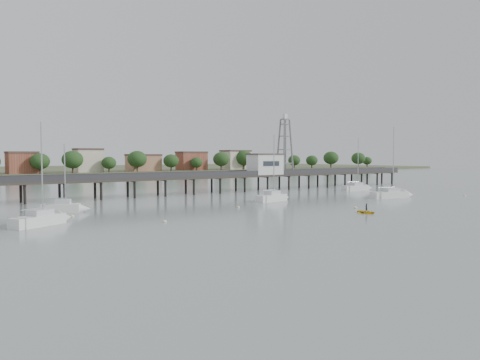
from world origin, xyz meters
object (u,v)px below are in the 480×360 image
object	(u,v)px
pier	(176,178)
sailboat_a	(49,219)
sailboat_e	(360,188)
sailboat_d	(397,194)
sailboat_c	(277,197)
lattice_tower	(285,147)
sailboat_b	(69,208)
yellow_dinghy	(366,213)

from	to	relation	value
pier	sailboat_a	size ratio (longest dim) A/B	10.91
sailboat_e	sailboat_d	bearing A→B (deg)	-111.08
pier	sailboat_e	bearing A→B (deg)	-16.96
pier	sailboat_c	world-z (taller)	sailboat_c
lattice_tower	sailboat_b	world-z (taller)	lattice_tower
sailboat_e	pier	bearing A→B (deg)	169.82
sailboat_e	sailboat_b	xyz separation A→B (m)	(-72.84, -4.90, 0.02)
sailboat_b	sailboat_a	bearing A→B (deg)	-91.41
lattice_tower	yellow_dinghy	size ratio (longest dim) A/B	5.32
sailboat_a	yellow_dinghy	xyz separation A→B (m)	(42.45, -15.75, -0.64)
sailboat_c	lattice_tower	bearing A→B (deg)	35.74
lattice_tower	sailboat_d	world-z (taller)	lattice_tower
sailboat_d	sailboat_b	size ratio (longest dim) A/B	1.41
sailboat_e	sailboat_b	distance (m)	73.00
sailboat_b	yellow_dinghy	xyz separation A→B (m)	(36.87, -27.14, -0.65)
sailboat_d	sailboat_b	distance (m)	64.66
pier	sailboat_b	distance (m)	33.69
sailboat_e	sailboat_c	bearing A→B (deg)	-158.82
sailboat_a	sailboat_c	bearing A→B (deg)	-20.59
sailboat_c	sailboat_a	size ratio (longest dim) A/B	0.98
sailboat_e	sailboat_a	bearing A→B (deg)	-161.49
sailboat_e	sailboat_c	distance (m)	35.76
sailboat_a	yellow_dinghy	size ratio (longest dim) A/B	4.72
sailboat_c	yellow_dinghy	world-z (taller)	sailboat_c
sailboat_c	sailboat_b	distance (m)	38.41
pier	sailboat_b	bearing A→B (deg)	-146.33
sailboat_c	sailboat_b	xyz separation A→B (m)	(-38.20, 3.99, 0.01)
pier	sailboat_d	bearing A→B (deg)	-41.86
sailboat_c	sailboat_a	xyz separation A→B (m)	(-43.78, -7.40, -0.00)
lattice_tower	sailboat_d	distance (m)	33.62
pier	lattice_tower	size ratio (longest dim) A/B	9.68
sailboat_e	sailboat_b	bearing A→B (deg)	-169.37
sailboat_b	pier	bearing A→B (deg)	58.36
sailboat_d	yellow_dinghy	distance (m)	29.94
sailboat_d	sailboat_b	bearing A→B (deg)	-179.31
yellow_dinghy	sailboat_a	bearing A→B (deg)	152.56
sailboat_a	yellow_dinghy	bearing A→B (deg)	-50.54
sailboat_c	sailboat_e	bearing A→B (deg)	3.34
sailboat_c	yellow_dinghy	bearing A→B (deg)	-104.36
pier	sailboat_d	distance (m)	47.63
lattice_tower	yellow_dinghy	bearing A→B (deg)	-116.25
sailboat_b	yellow_dinghy	distance (m)	45.79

